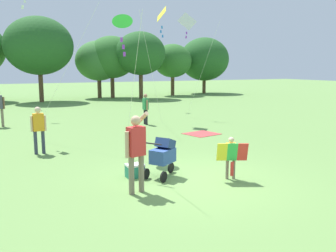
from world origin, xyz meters
name	(u,v)px	position (x,y,z in m)	size (l,w,h in m)	color
ground_plane	(193,181)	(0.00, 0.00, 0.00)	(120.00, 120.00, 0.00)	#668E47
treeline_distant	(84,54)	(3.22, 25.15, 3.92)	(30.60, 7.74, 6.82)	brown
child_with_butterfly_kite	(231,154)	(0.93, -0.30, 0.65)	(0.76, 0.51, 1.08)	#7F705B
person_adult_flyer	(136,147)	(-1.57, -0.20, 1.06)	(0.58, 0.63, 1.84)	#7F705B
stroller	(163,154)	(-0.51, 0.65, 0.61)	(1.07, 0.88, 1.03)	black
kite_adult_black	(123,23)	(-0.58, 3.43, 4.16)	(1.13, 3.87, 4.41)	green
kite_orange_delta	(188,24)	(5.55, 10.37, 5.12)	(0.98, 2.75, 5.78)	white
kite_green_novelty	(161,18)	(3.41, 9.22, 5.21)	(2.36, 2.70, 5.82)	yellow
person_red_shirt	(146,107)	(2.41, 8.91, 0.89)	(0.20, 0.49, 1.52)	#232328
person_kid_running	(39,126)	(-3.06, 4.71, 0.91)	(0.50, 0.21, 1.55)	#33384C
picnic_blanket	(202,134)	(3.56, 5.47, 0.01)	(1.28, 1.17, 0.02)	#CC3D3D
cooler_box	(135,170)	(-1.18, 0.93, 0.18)	(0.45, 0.33, 0.35)	#288466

